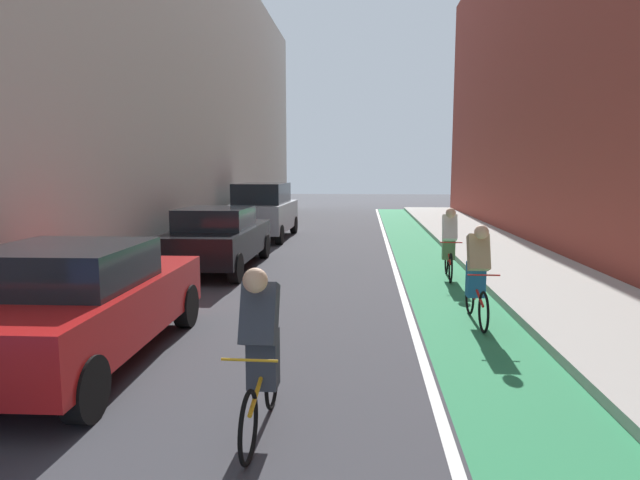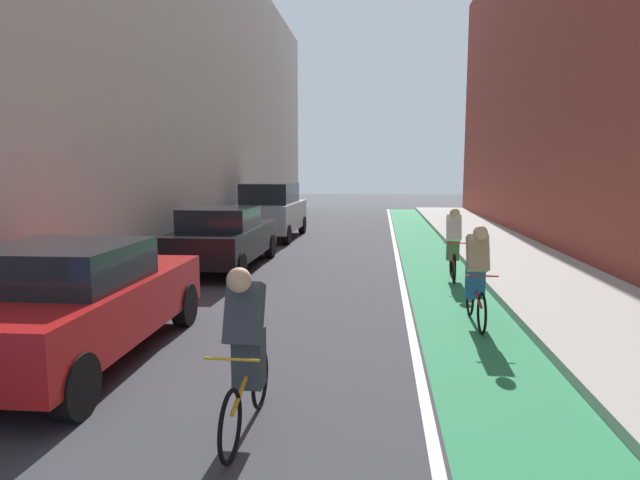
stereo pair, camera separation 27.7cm
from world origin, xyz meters
TOP-DOWN VIEW (x-y plane):
  - ground_plane at (0.00, 15.83)m, footprint 87.27×87.27m
  - bike_lane_paint at (2.76, 17.83)m, footprint 1.60×39.67m
  - lane_divider_stripe at (1.86, 17.83)m, footprint 0.12×39.67m
  - sidewalk_right at (5.00, 17.83)m, footprint 2.88×39.67m
  - building_facade_left at (-5.36, 17.83)m, footprint 3.00×39.67m
  - building_facade_right at (7.64, 19.83)m, footprint 2.40×35.67m
  - parked_sedan_red at (-2.51, 10.00)m, footprint 2.09×4.35m
  - parked_sedan_black at (-2.51, 16.56)m, footprint 1.90×4.52m
  - parked_suv_silver at (-2.51, 22.57)m, footprint 1.97×4.36m
  - cyclist_mid at (0.15, 8.41)m, footprint 0.48×1.67m
  - cyclist_trailing at (2.88, 12.27)m, footprint 0.48×1.68m
  - cyclist_far at (3.00, 15.87)m, footprint 0.48×1.70m

SIDE VIEW (x-z plane):
  - ground_plane at x=0.00m, z-range 0.00..0.00m
  - bike_lane_paint at x=2.76m, z-range 0.00..0.00m
  - lane_divider_stripe at x=1.86m, z-range 0.00..0.00m
  - sidewalk_right at x=5.00m, z-range 0.00..0.14m
  - parked_sedan_black at x=-2.51m, z-range 0.02..1.55m
  - parked_sedan_red at x=-2.51m, z-range 0.02..1.55m
  - cyclist_mid at x=0.15m, z-range 0.01..1.60m
  - cyclist_far at x=3.00m, z-range 0.00..1.61m
  - cyclist_trailing at x=2.88m, z-range 0.05..1.64m
  - parked_suv_silver at x=-2.51m, z-range 0.03..2.01m
  - building_facade_left at x=-5.36m, z-range 0.00..10.36m
  - building_facade_right at x=7.64m, z-range 0.00..12.10m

